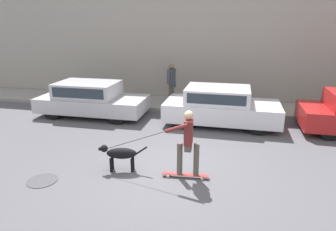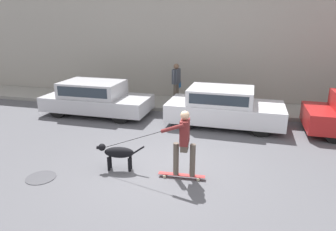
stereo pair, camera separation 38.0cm
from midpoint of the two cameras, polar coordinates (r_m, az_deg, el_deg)
ground_plane at (r=7.45m, az=-0.82°, el=-10.37°), size 36.00×36.00×0.00m
back_wall at (r=13.44m, az=6.13°, el=14.96°), size 32.00×0.30×5.79m
sidewalk_curb at (r=12.72m, az=5.11°, el=1.92°), size 30.00×2.03×0.14m
parked_car_0 at (r=11.85m, az=-15.27°, el=3.02°), size 4.09×1.79×1.29m
parked_car_1 at (r=10.55m, az=8.94°, el=1.71°), size 3.94×1.84×1.32m
dog at (r=7.36m, az=-10.58°, el=-7.23°), size 1.16×0.39×0.66m
skateboarder at (r=6.72m, az=2.15°, el=-4.81°), size 2.52×0.53×1.63m
pedestrian_with_bag at (r=12.61m, az=-0.22°, el=6.51°), size 0.29×0.72×1.67m
manhole_cover at (r=7.63m, az=-24.17°, el=-11.26°), size 0.68×0.68×0.01m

